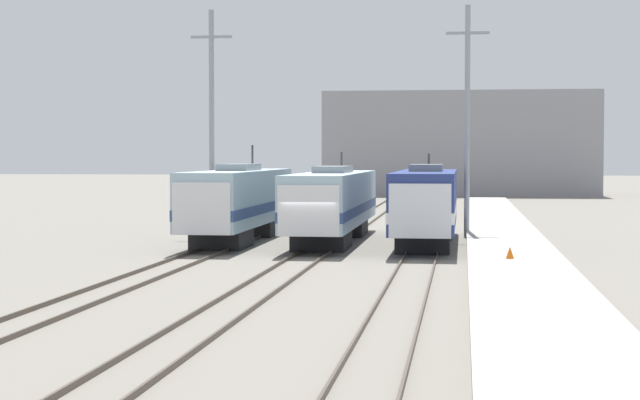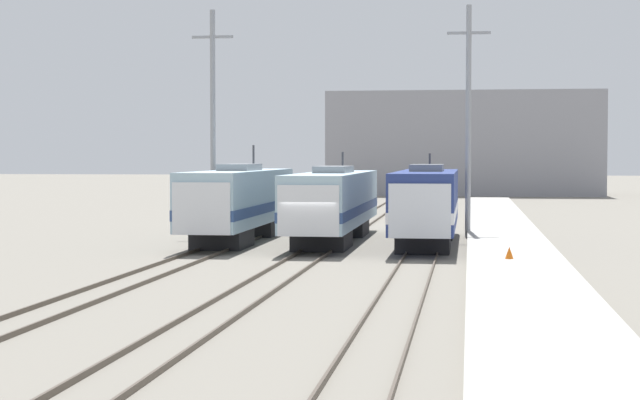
% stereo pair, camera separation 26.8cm
% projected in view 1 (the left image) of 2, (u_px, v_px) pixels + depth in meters
% --- Properties ---
extents(ground_plane, '(400.00, 400.00, 0.00)m').
position_uv_depth(ground_plane, '(312.00, 256.00, 48.78)').
color(ground_plane, slate).
extents(rail_pair_far_left, '(1.51, 120.00, 0.15)m').
position_uv_depth(rail_pair_far_left, '(205.00, 253.00, 49.44)').
color(rail_pair_far_left, '#4C4238').
rests_on(rail_pair_far_left, ground_plane).
extents(rail_pair_center, '(1.51, 120.00, 0.15)m').
position_uv_depth(rail_pair_center, '(312.00, 254.00, 48.78)').
color(rail_pair_center, '#4C4238').
rests_on(rail_pair_center, ground_plane).
extents(rail_pair_far_right, '(1.51, 120.00, 0.15)m').
position_uv_depth(rail_pair_far_right, '(421.00, 255.00, 48.11)').
color(rail_pair_far_right, '#4C4238').
rests_on(rail_pair_far_right, ground_plane).
extents(locomotive_far_left, '(2.99, 16.66, 5.17)m').
position_uv_depth(locomotive_far_left, '(237.00, 202.00, 56.38)').
color(locomotive_far_left, '#232326').
rests_on(locomotive_far_left, ground_plane).
extents(locomotive_center, '(3.08, 18.20, 4.78)m').
position_uv_depth(locomotive_center, '(332.00, 203.00, 56.17)').
color(locomotive_center, '#232326').
rests_on(locomotive_center, ground_plane).
extents(locomotive_far_right, '(3.01, 16.50, 4.70)m').
position_uv_depth(locomotive_far_right, '(426.00, 204.00, 54.27)').
color(locomotive_far_right, black).
rests_on(locomotive_far_right, ground_plane).
extents(catenary_tower_left, '(2.41, 0.30, 12.94)m').
position_uv_depth(catenary_tower_left, '(212.00, 118.00, 61.47)').
color(catenary_tower_left, gray).
rests_on(catenary_tower_left, ground_plane).
extents(catenary_tower_right, '(2.41, 0.30, 12.94)m').
position_uv_depth(catenary_tower_right, '(467.00, 117.00, 59.53)').
color(catenary_tower_right, gray).
rests_on(catenary_tower_right, ground_plane).
extents(platform, '(4.00, 120.00, 0.37)m').
position_uv_depth(platform, '(512.00, 254.00, 47.57)').
color(platform, '#A8A59E').
rests_on(platform, ground_plane).
extents(traffic_cone, '(0.35, 0.35, 0.50)m').
position_uv_depth(traffic_cone, '(510.00, 253.00, 43.50)').
color(traffic_cone, orange).
rests_on(traffic_cone, platform).
extents(depot_building, '(31.17, 13.89, 11.87)m').
position_uv_depth(depot_building, '(460.00, 144.00, 125.72)').
color(depot_building, gray).
rests_on(depot_building, ground_plane).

